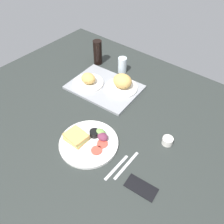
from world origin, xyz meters
TOP-DOWN VIEW (x-y plane):
  - ground_plane at (0.00, 0.00)cm, footprint 190.00×150.00cm
  - serving_tray at (-18.84, 20.56)cm, footprint 47.19×36.05cm
  - bread_plate_near at (-28.61, 15.55)cm, footprint 20.47×20.47cm
  - bread_plate_far at (-8.68, 26.19)cm, footprint 21.29×21.29cm
  - plate_with_salad at (4.48, -19.50)cm, footprint 30.77×30.77cm
  - drinking_glass at (-21.39, 43.16)cm, footprint 6.15×6.15cm
  - soda_bottle at (-42.39, 40.63)cm, footprint 6.40×6.40cm
  - espresso_cup at (36.48, 6.28)cm, footprint 5.60×5.60cm
  - fork at (25.12, -21.90)cm, footprint 1.47×17.01cm
  - knife at (28.12, -17.90)cm, footprint 1.63×19.02cm
  - cell_phone at (39.99, -22.94)cm, footprint 15.04×8.58cm

SIDE VIEW (x-z plane):
  - ground_plane at x=0.00cm, z-range -3.00..0.00cm
  - fork at x=25.12cm, z-range 0.00..0.50cm
  - knife at x=28.12cm, z-range 0.00..0.50cm
  - cell_phone at x=39.99cm, z-range 0.00..0.80cm
  - serving_tray at x=-18.84cm, z-range 0.00..1.60cm
  - plate_with_salad at x=4.48cm, z-range -1.08..4.32cm
  - espresso_cup at x=36.48cm, z-range 0.00..4.00cm
  - bread_plate_near at x=-28.61cm, z-range 0.24..8.39cm
  - bread_plate_far at x=-8.68cm, z-range 0.56..10.59cm
  - drinking_glass at x=-21.39cm, z-range 0.00..11.18cm
  - soda_bottle at x=-42.39cm, z-range 0.00..18.18cm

